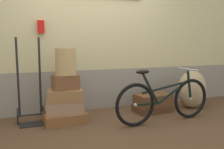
% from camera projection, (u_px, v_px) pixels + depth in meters
% --- Properties ---
extents(ground, '(9.73, 5.20, 0.06)m').
position_uv_depth(ground, '(109.00, 123.00, 3.67)').
color(ground, '#513823').
extents(station_building, '(7.73, 0.74, 2.65)m').
position_uv_depth(station_building, '(94.00, 35.00, 4.29)').
color(station_building, gray).
rests_on(station_building, ground).
extents(suitcase_0, '(0.65, 0.50, 0.15)m').
position_uv_depth(suitcase_0, '(65.00, 117.00, 3.64)').
color(suitcase_0, brown).
rests_on(suitcase_0, ground).
extents(suitcase_1, '(0.58, 0.46, 0.19)m').
position_uv_depth(suitcase_1, '(64.00, 106.00, 3.63)').
color(suitcase_1, '#937051').
rests_on(suitcase_1, suitcase_0).
extents(suitcase_2, '(0.54, 0.43, 0.17)m').
position_uv_depth(suitcase_2, '(65.00, 95.00, 3.60)').
color(suitcase_2, olive).
rests_on(suitcase_2, suitcase_1).
extents(suitcase_3, '(0.39, 0.30, 0.22)m').
position_uv_depth(suitcase_3, '(65.00, 82.00, 3.58)').
color(suitcase_3, brown).
rests_on(suitcase_3, suitcase_2).
extents(suitcase_4, '(0.63, 0.42, 0.12)m').
position_uv_depth(suitcase_4, '(152.00, 108.00, 4.20)').
color(suitcase_4, '#4C2D19').
rests_on(suitcase_4, ground).
extents(suitcase_5, '(0.65, 0.45, 0.19)m').
position_uv_depth(suitcase_5, '(153.00, 99.00, 4.19)').
color(suitcase_5, brown).
rests_on(suitcase_5, suitcase_4).
extents(wicker_basket, '(0.30, 0.30, 0.40)m').
position_uv_depth(wicker_basket, '(66.00, 62.00, 3.54)').
color(wicker_basket, tan).
rests_on(wicker_basket, suitcase_3).
extents(luggage_trolley, '(0.39, 0.34, 1.28)m').
position_uv_depth(luggage_trolley, '(30.00, 102.00, 3.55)').
color(luggage_trolley, black).
rests_on(luggage_trolley, ground).
extents(burlap_sack, '(0.54, 0.46, 0.69)m').
position_uv_depth(burlap_sack, '(192.00, 89.00, 4.43)').
color(burlap_sack, tan).
rests_on(burlap_sack, ground).
extents(bicycle, '(1.63, 0.46, 0.82)m').
position_uv_depth(bicycle, '(164.00, 100.00, 3.61)').
color(bicycle, black).
rests_on(bicycle, ground).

